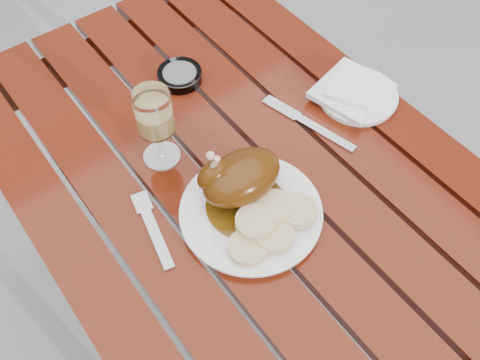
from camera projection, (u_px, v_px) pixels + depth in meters
name	position (u px, v px, depth m)	size (l,w,h in m)	color
ground	(237.00, 309.00, 1.67)	(60.00, 60.00, 0.00)	slate
table	(237.00, 252.00, 1.37)	(0.80, 1.20, 0.75)	#5F1C0B
dinner_plate	(251.00, 213.00, 0.99)	(0.26, 0.26, 0.02)	white
roast_duck	(238.00, 178.00, 0.97)	(0.17, 0.16, 0.12)	#523109
bread_dumplings	(270.00, 224.00, 0.94)	(0.19, 0.11, 0.03)	#DDBA87
wine_glass	(157.00, 128.00, 1.01)	(0.07, 0.07, 0.17)	tan
side_plate	(357.00, 96.00, 1.17)	(0.18, 0.18, 0.01)	white
napkin	(352.00, 91.00, 1.16)	(0.15, 0.14, 0.01)	white
ashtray	(180.00, 76.00, 1.19)	(0.10, 0.10, 0.02)	#B2B7BC
fork	(155.00, 233.00, 0.97)	(0.02, 0.16, 0.01)	gray
knife	(315.00, 127.00, 1.12)	(0.02, 0.19, 0.01)	gray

